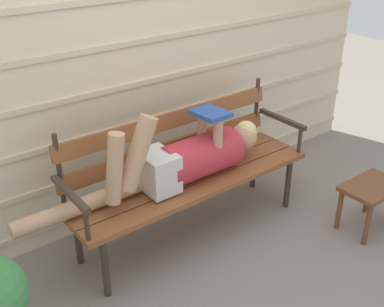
# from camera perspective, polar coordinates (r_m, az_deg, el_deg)

# --- Properties ---
(ground_plane) EXTENTS (12.00, 12.00, 0.00)m
(ground_plane) POSITION_cam_1_polar(r_m,az_deg,el_deg) (3.35, 0.88, -10.13)
(ground_plane) COLOR gray
(house_siding) EXTENTS (4.41, 0.08, 2.55)m
(house_siding) POSITION_cam_1_polar(r_m,az_deg,el_deg) (3.24, -5.78, 13.64)
(house_siding) COLOR beige
(house_siding) RESTS_ON ground
(park_bench) EXTENTS (1.76, 0.49, 0.91)m
(park_bench) POSITION_cam_1_polar(r_m,az_deg,el_deg) (3.18, -0.77, -1.64)
(park_bench) COLOR brown
(park_bench) RESTS_ON ground
(reclining_person) EXTENTS (1.74, 0.28, 0.57)m
(reclining_person) POSITION_cam_1_polar(r_m,az_deg,el_deg) (3.03, -1.06, -0.66)
(reclining_person) COLOR #B72D38
(footstool) EXTENTS (0.43, 0.29, 0.35)m
(footstool) POSITION_cam_1_polar(r_m,az_deg,el_deg) (3.52, 20.88, -4.56)
(footstool) COLOR brown
(footstool) RESTS_ON ground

